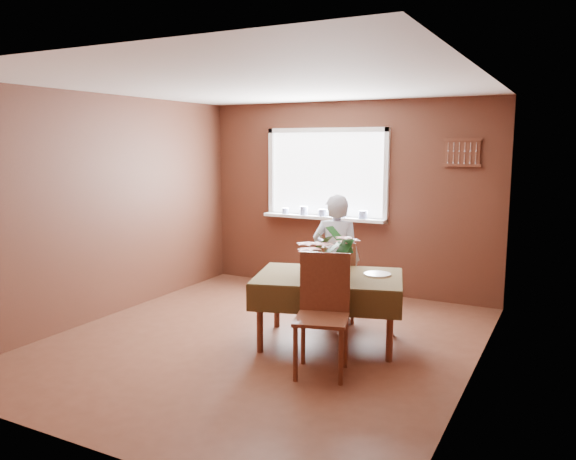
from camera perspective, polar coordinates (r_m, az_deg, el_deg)
The scene contains 15 objects.
floor at distance 5.72m, azimuth -2.60°, elevation -11.21°, with size 4.50×4.50×0.00m, color #542B1C.
ceiling at distance 5.40m, azimuth -2.78°, elevation 14.56°, with size 4.50×4.50×0.00m, color white.
wall_back at distance 7.44m, azimuth 6.07°, elevation 3.29°, with size 4.00×4.00×0.00m, color brown.
wall_front at distance 3.68m, azimuth -20.59°, elevation -2.82°, with size 4.00×4.00×0.00m, color brown.
wall_left at distance 6.65m, azimuth -17.77°, elevation 2.28°, with size 4.50×4.50×0.00m, color brown.
wall_right at distance 4.75m, azimuth 18.65°, elevation -0.21°, with size 4.50×4.50×0.00m, color brown.
window_assembly at distance 7.50m, azimuth 3.84°, elevation 4.16°, with size 1.72×0.20×1.22m.
spoon_rack at distance 6.98m, azimuth 17.29°, elevation 7.53°, with size 0.44×0.05×0.33m.
dining_table at distance 5.51m, azimuth 4.16°, elevation -5.43°, with size 1.62×1.32×0.69m.
chair_far at distance 6.25m, azimuth 5.37°, elevation -4.80°, with size 0.42×0.42×0.90m.
chair_near at distance 4.87m, azimuth 3.57°, elevation -7.98°, with size 0.54×0.54×1.02m.
seated_woman at distance 6.12m, azimuth 4.91°, elevation -2.97°, with size 0.52×0.34×1.42m, color white.
flower_bouquet at distance 5.22m, azimuth 4.09°, elevation -2.19°, with size 0.50×0.50×0.43m.
side_plate at distance 5.57m, azimuth 9.07°, elevation -4.45°, with size 0.26×0.26×0.01m, color white.
table_knife at distance 5.28m, azimuth 5.63°, elevation -5.08°, with size 0.02×0.23×0.00m, color silver.
Camera 1 is at (2.71, -4.65, 1.95)m, focal length 35.00 mm.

